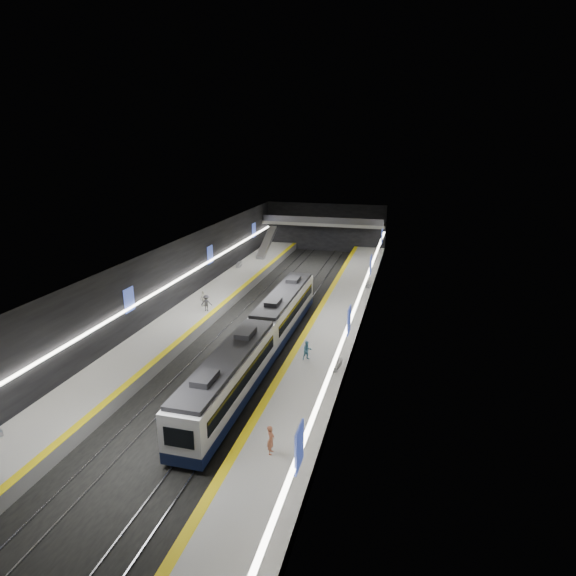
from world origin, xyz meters
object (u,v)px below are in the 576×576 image
(escalator, at_px, (267,242))
(bench_right_far, at_px, (368,284))
(passenger_right_a, at_px, (271,440))
(train, at_px, (261,338))
(bench_left_far, at_px, (239,265))
(passenger_left_b, at_px, (206,303))
(passenger_right_b, at_px, (307,351))
(passenger_left_a, at_px, (203,299))
(bench_right_near, at_px, (336,365))

(escalator, height_order, bench_right_far, escalator)
(passenger_right_a, bearing_deg, train, 14.75)
(train, bearing_deg, bench_left_far, 114.18)
(bench_right_far, xyz_separation_m, passenger_left_b, (-15.54, -13.21, 0.65))
(passenger_right_b, xyz_separation_m, passenger_left_a, (-13.64, 9.83, 0.08))
(bench_left_far, xyz_separation_m, passenger_left_a, (2.20, -16.79, 0.64))
(passenger_left_a, bearing_deg, train, 63.15)
(bench_right_far, xyz_separation_m, passenger_right_a, (-2.14, -34.32, 0.65))
(passenger_right_a, distance_m, passenger_right_b, 12.56)
(escalator, xyz_separation_m, passenger_left_a, (0.56, -24.89, -1.02))
(bench_right_far, relative_size, passenger_left_b, 1.10)
(passenger_right_a, distance_m, passenger_left_a, 26.56)
(bench_right_near, bearing_deg, escalator, 121.25)
(bench_right_near, bearing_deg, passenger_left_b, 154.40)
(passenger_right_b, distance_m, passenger_left_a, 16.81)
(passenger_left_a, distance_m, passenger_left_b, 1.55)
(escalator, xyz_separation_m, passenger_right_b, (14.20, -34.72, -1.10))
(train, distance_m, passenger_left_b, 11.62)
(train, bearing_deg, passenger_left_b, 137.32)
(bench_right_near, xyz_separation_m, passenger_left_a, (-16.20, 10.69, 0.67))
(escalator, bearing_deg, passenger_left_a, -88.72)
(bench_right_far, relative_size, passenger_right_b, 1.21)
(escalator, bearing_deg, passenger_right_b, -67.76)
(passenger_right_b, relative_size, passenger_left_b, 0.91)
(bench_right_far, bearing_deg, passenger_right_a, -93.13)
(train, distance_m, passenger_right_b, 4.27)
(train, distance_m, bench_right_near, 7.00)
(bench_right_far, bearing_deg, passenger_left_b, -139.20)
(bench_right_far, bearing_deg, bench_right_near, -90.19)
(bench_right_far, bearing_deg, escalator, 143.15)
(bench_right_near, xyz_separation_m, bench_right_far, (0.25, 22.63, 0.02))
(passenger_left_a, bearing_deg, bench_left_far, -155.32)
(passenger_right_a, height_order, passenger_left_a, passenger_right_a)
(passenger_right_a, relative_size, passenger_right_b, 1.11)
(passenger_right_b, bearing_deg, bench_right_near, -53.77)
(passenger_right_b, bearing_deg, passenger_left_b, 110.80)
(escalator, bearing_deg, bench_right_near, -64.78)
(bench_left_far, xyz_separation_m, passenger_right_a, (16.51, -39.17, 0.65))
(passenger_right_a, bearing_deg, passenger_right_b, -2.38)
(passenger_left_b, bearing_deg, bench_left_far, -93.51)
(train, bearing_deg, escalator, 106.38)
(bench_right_near, distance_m, passenger_left_a, 19.42)
(train, xyz_separation_m, passenger_right_a, (4.86, -13.23, -0.31))
(escalator, distance_m, passenger_right_b, 37.52)
(bench_right_near, relative_size, passenger_right_b, 1.10)
(bench_right_far, bearing_deg, train, -107.93)
(bench_right_near, bearing_deg, train, 173.14)
(train, bearing_deg, passenger_left_a, 135.94)
(bench_left_far, relative_size, bench_right_far, 1.02)
(passenger_left_a, bearing_deg, bench_right_far, 143.20)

